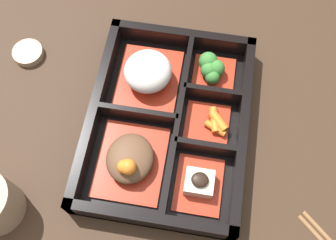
{
  "coord_description": "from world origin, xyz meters",
  "views": [
    {
      "loc": [
        -0.24,
        -0.04,
        0.57
      ],
      "look_at": [
        0.0,
        0.0,
        0.03
      ],
      "focal_mm": 42.0,
      "sensor_mm": 36.0,
      "label": 1
    }
  ],
  "objects": [
    {
      "name": "sauce_dish",
      "position": [
        0.09,
        0.26,
        0.01
      ],
      "size": [
        0.05,
        0.05,
        0.01
      ],
      "color": "gray",
      "rests_on": "ground_plane"
    },
    {
      "name": "bento_rim",
      "position": [
        0.0,
        -0.0,
        0.02
      ],
      "size": [
        0.32,
        0.24,
        0.04
      ],
      "color": "black",
      "rests_on": "ground_plane"
    },
    {
      "name": "bowl_stew",
      "position": [
        -0.07,
        0.04,
        0.03
      ],
      "size": [
        0.12,
        0.1,
        0.05
      ],
      "color": "#B22D19",
      "rests_on": "bento_base"
    },
    {
      "name": "bowl_tofu",
      "position": [
        -0.09,
        -0.06,
        0.02
      ],
      "size": [
        0.09,
        0.07,
        0.04
      ],
      "color": "#B22D19",
      "rests_on": "bento_base"
    },
    {
      "name": "bowl_rice",
      "position": [
        0.07,
        0.04,
        0.03
      ],
      "size": [
        0.12,
        0.1,
        0.05
      ],
      "color": "#B22D19",
      "rests_on": "bento_base"
    },
    {
      "name": "ground_plane",
      "position": [
        0.0,
        0.0,
        0.0
      ],
      "size": [
        3.0,
        3.0,
        0.0
      ],
      "primitive_type": "plane",
      "color": "#382619"
    },
    {
      "name": "bowl_carrots",
      "position": [
        0.01,
        -0.07,
        0.02
      ],
      "size": [
        0.07,
        0.07,
        0.02
      ],
      "color": "#B22D19",
      "rests_on": "bento_base"
    },
    {
      "name": "bento_base",
      "position": [
        0.0,
        0.0,
        0.01
      ],
      "size": [
        0.32,
        0.24,
        0.01
      ],
      "color": "black",
      "rests_on": "ground_plane"
    },
    {
      "name": "bowl_greens",
      "position": [
        0.1,
        -0.06,
        0.03
      ],
      "size": [
        0.07,
        0.07,
        0.04
      ],
      "color": "#B22D19",
      "rests_on": "bento_base"
    }
  ]
}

